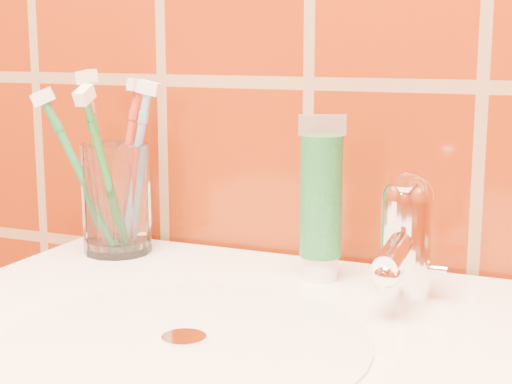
% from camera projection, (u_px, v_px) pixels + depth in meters
% --- Properties ---
extents(glass_tumbler, '(0.08, 0.08, 0.12)m').
position_uv_depth(glass_tumbler, '(116.00, 199.00, 0.88)').
color(glass_tumbler, white).
rests_on(glass_tumbler, pedestal_sink).
extents(toothpaste_tube, '(0.05, 0.04, 0.17)m').
position_uv_depth(toothpaste_tube, '(321.00, 204.00, 0.78)').
color(toothpaste_tube, white).
rests_on(toothpaste_tube, pedestal_sink).
extents(faucet, '(0.05, 0.11, 0.12)m').
position_uv_depth(faucet, '(405.00, 232.00, 0.72)').
color(faucet, white).
rests_on(faucet, pedestal_sink).
extents(toothbrush_0, '(0.08, 0.07, 0.20)m').
position_uv_depth(toothbrush_0, '(134.00, 168.00, 0.88)').
color(toothbrush_0, '#71A2C9').
rests_on(toothbrush_0, glass_tumbler).
extents(toothbrush_1, '(0.04, 0.17, 0.22)m').
position_uv_depth(toothbrush_1, '(107.00, 176.00, 0.84)').
color(toothbrush_1, '#1D6F28').
rests_on(toothbrush_1, glass_tumbler).
extents(toothbrush_2, '(0.16, 0.14, 0.20)m').
position_uv_depth(toothbrush_2, '(81.00, 175.00, 0.86)').
color(toothbrush_2, '#1F763D').
rests_on(toothbrush_2, glass_tumbler).
extents(toothbrush_3, '(0.08, 0.11, 0.21)m').
position_uv_depth(toothbrush_3, '(126.00, 166.00, 0.90)').
color(toothbrush_3, '#BC3528').
rests_on(toothbrush_3, glass_tumbler).
extents(toothbrush_4, '(0.07, 0.07, 0.21)m').
position_uv_depth(toothbrush_4, '(99.00, 164.00, 0.88)').
color(toothbrush_4, '#AD3D25').
rests_on(toothbrush_4, glass_tumbler).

